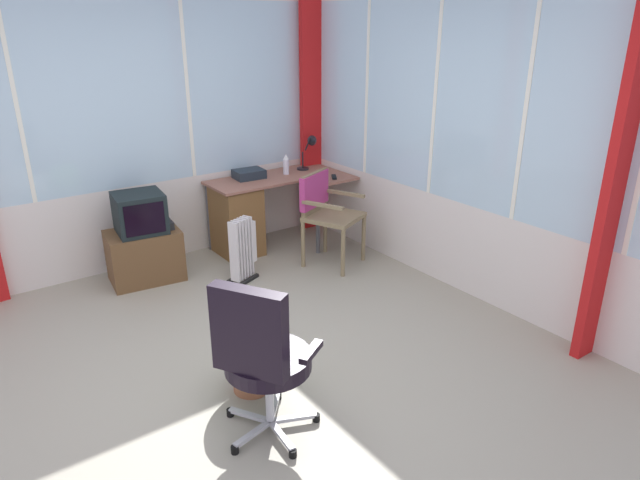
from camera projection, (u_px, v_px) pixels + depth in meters
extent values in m
cube|color=gray|center=(242.00, 378.00, 3.89)|extent=(5.45, 5.49, 0.06)
cube|color=silver|center=(126.00, 227.00, 5.44)|extent=(4.45, 0.06, 0.80)
cube|color=silver|center=(108.00, 98.00, 4.99)|extent=(4.36, 0.06, 1.65)
cube|color=white|center=(16.00, 105.00, 4.59)|extent=(0.04, 0.07, 1.65)
cube|color=white|center=(186.00, 92.00, 5.40)|extent=(0.04, 0.07, 1.65)
cube|color=silver|center=(465.00, 247.00, 4.97)|extent=(0.06, 4.49, 0.80)
cube|color=silver|center=(479.00, 107.00, 4.52)|extent=(0.06, 4.40, 1.65)
cube|color=white|center=(528.00, 114.00, 4.18)|extent=(0.07, 0.04, 1.65)
cube|color=white|center=(437.00, 100.00, 4.85)|extent=(0.07, 0.04, 1.65)
cube|color=white|center=(369.00, 90.00, 5.53)|extent=(0.07, 0.04, 1.65)
cube|color=red|center=(312.00, 118.00, 6.19)|extent=(0.27, 0.09, 2.53)
cube|color=red|center=(617.00, 186.00, 3.68)|extent=(0.26, 0.08, 2.53)
cube|color=#8F5B4B|center=(274.00, 178.00, 5.90)|extent=(1.41, 0.55, 0.02)
cube|color=#8F5B4B|center=(331.00, 180.00, 5.82)|extent=(0.55, 0.28, 0.02)
cube|color=brown|center=(236.00, 220.00, 5.78)|extent=(0.40, 0.51, 0.71)
cylinder|color=#4C4C51|center=(318.00, 220.00, 5.76)|extent=(0.04, 0.04, 0.72)
cylinder|color=#4C4C51|center=(209.00, 217.00, 5.85)|extent=(0.04, 0.04, 0.72)
cylinder|color=black|center=(303.00, 169.00, 6.17)|extent=(0.13, 0.13, 0.02)
cylinder|color=black|center=(303.00, 160.00, 6.13)|extent=(0.02, 0.02, 0.18)
cylinder|color=black|center=(308.00, 144.00, 6.07)|extent=(0.03, 0.10, 0.16)
cone|color=black|center=(314.00, 141.00, 6.06)|extent=(0.13, 0.12, 0.12)
cube|color=black|center=(334.00, 177.00, 5.83)|extent=(0.12, 0.15, 0.02)
cylinder|color=white|center=(286.00, 167.00, 5.96)|extent=(0.06, 0.06, 0.16)
cone|color=white|center=(286.00, 157.00, 5.92)|extent=(0.06, 0.06, 0.06)
cube|color=#1F2832|center=(249.00, 174.00, 5.81)|extent=(0.32, 0.25, 0.09)
cylinder|color=#7F6C4D|center=(343.00, 253.00, 5.27)|extent=(0.04, 0.04, 0.47)
cylinder|color=#7F6C4D|center=(363.00, 238.00, 5.62)|extent=(0.04, 0.04, 0.47)
cylinder|color=#7F6C4D|center=(303.00, 244.00, 5.47)|extent=(0.04, 0.04, 0.47)
cylinder|color=#7F6C4D|center=(325.00, 231.00, 5.83)|extent=(0.04, 0.04, 0.47)
cube|color=#7F6C4D|center=(334.00, 217.00, 5.46)|extent=(0.63, 0.63, 0.04)
cube|color=#7F6C4D|center=(314.00, 192.00, 5.48)|extent=(0.41, 0.21, 0.39)
cube|color=#AF3475|center=(314.00, 190.00, 5.47)|extent=(0.44, 0.24, 0.33)
cube|color=#7F6C4D|center=(323.00, 205.00, 5.21)|extent=(0.21, 0.41, 0.03)
cube|color=#7F6C4D|center=(345.00, 193.00, 5.57)|extent=(0.21, 0.41, 0.03)
cube|color=#B7B7BF|center=(250.00, 415.00, 3.41)|extent=(0.17, 0.26, 0.02)
cylinder|color=black|center=(230.00, 412.00, 3.47)|extent=(0.05, 0.05, 0.05)
cube|color=#B7B7BF|center=(253.00, 434.00, 3.26)|extent=(0.28, 0.10, 0.02)
cylinder|color=black|center=(235.00, 450.00, 3.17)|extent=(0.05, 0.05, 0.05)
cube|color=#B7B7BF|center=(281.00, 435.00, 3.24)|extent=(0.06, 0.28, 0.02)
cylinder|color=black|center=(293.00, 453.00, 3.14)|extent=(0.05, 0.05, 0.05)
cube|color=#B7B7BF|center=(294.00, 418.00, 3.39)|extent=(0.27, 0.14, 0.02)
cylinder|color=black|center=(316.00, 418.00, 3.42)|extent=(0.05, 0.05, 0.05)
cube|color=#B7B7BF|center=(274.00, 406.00, 3.49)|extent=(0.21, 0.23, 0.02)
cylinder|color=black|center=(278.00, 395.00, 3.62)|extent=(0.05, 0.05, 0.05)
cylinder|color=#B7B7BF|center=(269.00, 394.00, 3.28)|extent=(0.05, 0.05, 0.37)
cylinder|color=black|center=(268.00, 361.00, 3.20)|extent=(0.50, 0.50, 0.09)
cube|color=black|center=(249.00, 332.00, 2.93)|extent=(0.29, 0.41, 0.50)
cube|color=black|center=(311.00, 352.00, 3.05)|extent=(0.21, 0.16, 0.04)
cube|color=black|center=(226.00, 332.00, 3.25)|extent=(0.21, 0.16, 0.04)
cube|color=brown|center=(145.00, 256.00, 5.21)|extent=(0.69, 0.51, 0.48)
cube|color=black|center=(140.00, 213.00, 5.05)|extent=(0.47, 0.45, 0.36)
cube|color=black|center=(145.00, 219.00, 4.89)|extent=(0.34, 0.05, 0.28)
cube|color=#262628|center=(157.00, 225.00, 5.17)|extent=(0.28, 0.25, 0.07)
cube|color=silver|center=(234.00, 253.00, 5.08)|extent=(0.06, 0.10, 0.57)
cube|color=silver|center=(237.00, 251.00, 5.11)|extent=(0.06, 0.10, 0.57)
cube|color=silver|center=(240.00, 250.00, 5.14)|extent=(0.06, 0.10, 0.57)
cube|color=silver|center=(243.00, 248.00, 5.18)|extent=(0.06, 0.10, 0.57)
cube|color=silver|center=(246.00, 247.00, 5.21)|extent=(0.06, 0.10, 0.57)
cube|color=silver|center=(248.00, 245.00, 5.24)|extent=(0.06, 0.10, 0.57)
cube|color=black|center=(249.00, 280.00, 5.24)|extent=(0.26, 0.13, 0.03)
cube|color=black|center=(237.00, 277.00, 5.30)|extent=(0.26, 0.13, 0.03)
cube|color=silver|center=(251.00, 241.00, 5.26)|extent=(0.08, 0.10, 0.40)
cylinder|color=#9A5C3C|center=(252.00, 378.00, 3.70)|extent=(0.24, 0.24, 0.16)
sphere|color=#3E6F2F|center=(250.00, 347.00, 3.61)|extent=(0.43, 0.43, 0.43)
sphere|color=#3B7B3A|center=(264.00, 334.00, 3.59)|extent=(0.24, 0.24, 0.24)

